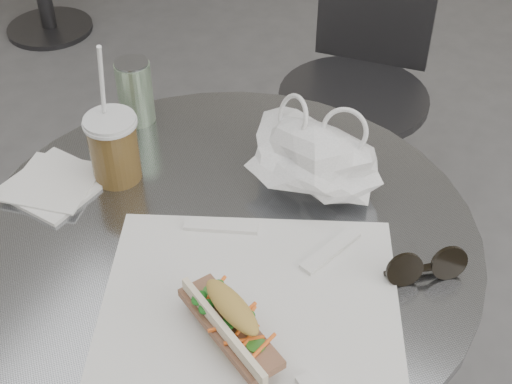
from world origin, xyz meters
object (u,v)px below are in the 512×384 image
at_px(iced_coffee, 114,147).
at_px(drink_can, 135,92).
at_px(sunglasses, 426,267).
at_px(cafe_table, 230,344).
at_px(banh_mi, 231,323).
at_px(chair_far, 353,129).

relative_size(iced_coffee, drink_can, 2.09).
xyz_separation_m(sunglasses, drink_can, (-0.56, 0.15, 0.04)).
height_order(cafe_table, banh_mi, banh_mi).
bearing_deg(iced_coffee, banh_mi, -34.62).
bearing_deg(cafe_table, drink_can, 144.81).
height_order(iced_coffee, sunglasses, iced_coffee).
distance_m(banh_mi, sunglasses, 0.29).
relative_size(chair_far, iced_coffee, 2.98).
xyz_separation_m(chair_far, drink_can, (-0.21, -0.68, 0.47)).
bearing_deg(cafe_table, iced_coffee, 168.82).
distance_m(sunglasses, drink_can, 0.59).
bearing_deg(banh_mi, drink_can, 165.58).
distance_m(cafe_table, drink_can, 0.47).
height_order(chair_far, drink_can, drink_can).
height_order(sunglasses, drink_can, drink_can).
relative_size(cafe_table, sunglasses, 7.13).
height_order(cafe_table, chair_far, cafe_table).
bearing_deg(banh_mi, sunglasses, 77.76).
distance_m(cafe_table, chair_far, 0.89).
distance_m(banh_mi, drink_can, 0.52).
height_order(cafe_table, drink_can, drink_can).
distance_m(cafe_table, sunglasses, 0.42).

